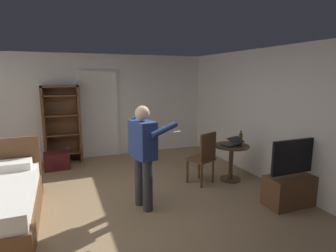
% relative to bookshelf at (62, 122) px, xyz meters
% --- Properties ---
extents(ground_plane, '(6.62, 6.62, 0.00)m').
position_rel_bookshelf_xyz_m(ground_plane, '(0.78, -2.84, -0.96)').
color(ground_plane, '#997A56').
extents(wall_back, '(5.89, 0.12, 2.53)m').
position_rel_bookshelf_xyz_m(wall_back, '(0.78, 0.23, 0.30)').
color(wall_back, silver).
rests_on(wall_back, ground_plane).
extents(wall_right, '(0.12, 6.25, 2.53)m').
position_rel_bookshelf_xyz_m(wall_right, '(3.67, -2.84, 0.30)').
color(wall_right, silver).
rests_on(wall_right, ground_plane).
extents(doorway_frame, '(0.93, 0.08, 2.13)m').
position_rel_bookshelf_xyz_m(doorway_frame, '(0.86, 0.15, 0.26)').
color(doorway_frame, white).
rests_on(doorway_frame, ground_plane).
extents(bookshelf, '(0.82, 0.32, 1.79)m').
position_rel_bookshelf_xyz_m(bookshelf, '(0.00, 0.00, 0.00)').
color(bookshelf, brown).
rests_on(bookshelf, ground_plane).
extents(tv_flatscreen, '(0.92, 0.40, 1.06)m').
position_rel_bookshelf_xyz_m(tv_flatscreen, '(3.31, -3.64, -0.64)').
color(tv_flatscreen, brown).
rests_on(tv_flatscreen, ground_plane).
extents(side_table, '(0.67, 0.67, 0.70)m').
position_rel_bookshelf_xyz_m(side_table, '(2.99, -2.41, -0.49)').
color(side_table, '#4C331E').
rests_on(side_table, ground_plane).
extents(laptop, '(0.40, 0.40, 0.17)m').
position_rel_bookshelf_xyz_m(laptop, '(2.97, -2.45, -0.21)').
color(laptop, black).
rests_on(laptop, side_table).
extents(bottle_on_table, '(0.06, 0.06, 0.29)m').
position_rel_bookshelf_xyz_m(bottle_on_table, '(3.13, -2.49, -0.14)').
color(bottle_on_table, '#3D3813').
rests_on(bottle_on_table, side_table).
extents(wooden_chair, '(0.55, 0.55, 0.99)m').
position_rel_bookshelf_xyz_m(wooden_chair, '(2.40, -2.39, -0.42)').
color(wooden_chair, brown).
rests_on(wooden_chair, ground_plane).
extents(person_blue_shirt, '(0.72, 0.63, 1.58)m').
position_rel_bookshelf_xyz_m(person_blue_shirt, '(1.10, -2.87, -0.05)').
color(person_blue_shirt, '#333338').
rests_on(person_blue_shirt, ground_plane).
extents(suitcase_dark, '(0.53, 0.35, 0.37)m').
position_rel_bookshelf_xyz_m(suitcase_dark, '(-0.16, -0.49, -0.78)').
color(suitcase_dark, '#4C1919').
rests_on(suitcase_dark, ground_plane).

